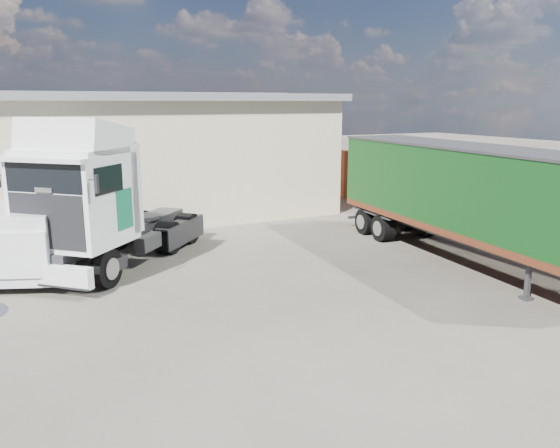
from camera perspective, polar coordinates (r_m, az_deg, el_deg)
name	(u,v)px	position (r m, az deg, el deg)	size (l,w,h in m)	color
ground	(240,331)	(12.32, -4.17, -11.13)	(120.00, 120.00, 0.00)	black
brick_boundary_wall	(446,196)	(23.06, 16.99, 2.83)	(0.35, 26.00, 2.50)	brown
tractor_unit	(96,208)	(16.87, -18.71, 1.60)	(6.47, 6.62, 4.57)	black
box_trailer	(463,191)	(18.02, 18.63, 3.28)	(3.20, 11.17, 3.66)	#2D2D30
panel_van	(38,235)	(17.77, -23.96, -1.03)	(3.87, 5.58, 2.12)	black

